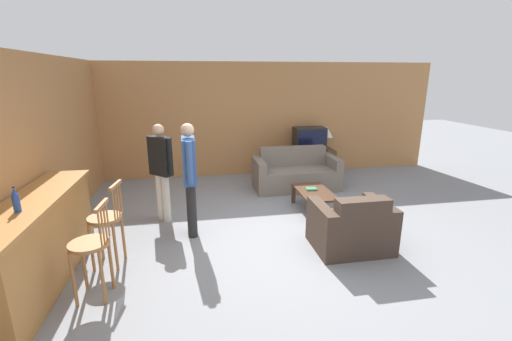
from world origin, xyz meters
TOP-DOWN VIEW (x-y plane):
  - ground_plane at (0.00, 0.00)m, footprint 24.00×24.00m
  - wall_back at (0.00, 3.62)m, footprint 9.40×0.08m
  - wall_left at (-3.19, 1.31)m, footprint 0.08×8.62m
  - bar_counter at (-2.86, -0.51)m, footprint 0.55×2.37m
  - bar_chair_near at (-2.21, -0.86)m, footprint 0.44×0.44m
  - bar_chair_mid at (-2.21, -0.19)m, footprint 0.46×0.46m
  - couch_far at (0.95, 2.34)m, footprint 1.74×0.83m
  - armchair_near at (0.94, -0.35)m, footprint 1.01×0.79m
  - coffee_table at (0.90, 1.02)m, footprint 0.55×1.00m
  - tv_unit at (1.54, 3.24)m, footprint 1.18×0.55m
  - tv at (1.54, 3.24)m, footprint 0.72×0.44m
  - bottle at (-2.83, -0.84)m, footprint 0.07×0.07m
  - book_on_table at (0.86, 1.10)m, footprint 0.20×0.17m
  - table_lamp at (1.96, 3.24)m, footprint 0.30×0.30m
  - person_by_window at (-1.65, 1.10)m, footprint 0.39×0.38m
  - person_by_counter at (-1.20, 0.48)m, footprint 0.20×0.59m

SIDE VIEW (x-z plane):
  - ground_plane at x=0.00m, z-range 0.00..0.00m
  - couch_far at x=0.95m, z-range -0.11..0.72m
  - tv_unit at x=1.54m, z-range 0.00..0.61m
  - armchair_near at x=0.94m, z-range -0.10..0.71m
  - coffee_table at x=0.90m, z-range 0.13..0.51m
  - book_on_table at x=0.86m, z-range 0.37..0.40m
  - bar_counter at x=-2.86m, z-range 0.00..1.03m
  - bar_chair_near at x=-2.21m, z-range 0.03..1.09m
  - bar_chair_mid at x=-2.21m, z-range 0.03..1.09m
  - tv at x=1.54m, z-range 0.61..1.14m
  - person_by_window at x=-1.65m, z-range 0.11..1.69m
  - person_by_counter at x=-1.20m, z-range 0.11..1.77m
  - table_lamp at x=1.96m, z-range 0.74..1.27m
  - bottle at x=-2.83m, z-range 1.01..1.27m
  - wall_back at x=0.00m, z-range 0.00..2.60m
  - wall_left at x=-3.19m, z-range 0.00..2.60m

